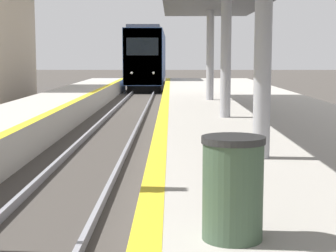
% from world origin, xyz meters
% --- Properties ---
extents(train, '(2.60, 19.29, 4.59)m').
position_xyz_m(train, '(0.00, 44.88, 2.33)').
color(train, black).
rests_on(train, ground).
extents(trash_bin, '(0.57, 0.57, 0.93)m').
position_xyz_m(trash_bin, '(2.43, 3.41, 1.34)').
color(trash_bin, '#384C38').
rests_on(trash_bin, platform_right).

